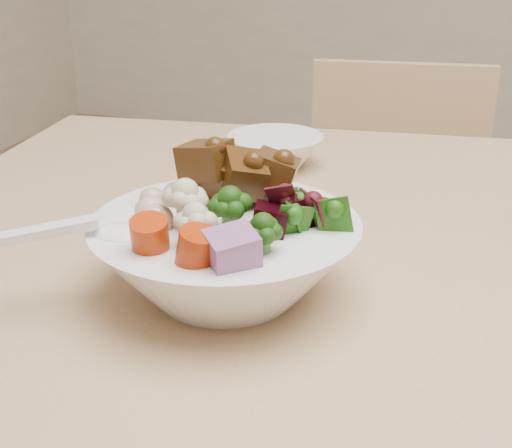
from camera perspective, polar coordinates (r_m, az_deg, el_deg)
name	(u,v)px	position (r m, az deg, el deg)	size (l,w,h in m)	color
chair_far	(391,242)	(1.48, 10.77, -1.43)	(0.40, 0.40, 0.79)	tan
food_bowl	(228,252)	(0.63, -2.25, -2.25)	(0.24, 0.24, 0.13)	white
soup_spoon	(100,235)	(0.61, -12.36, -0.84)	(0.14, 0.08, 0.03)	white
side_bowl	(275,151)	(0.97, 1.54, 5.86)	(0.13, 0.13, 0.04)	white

